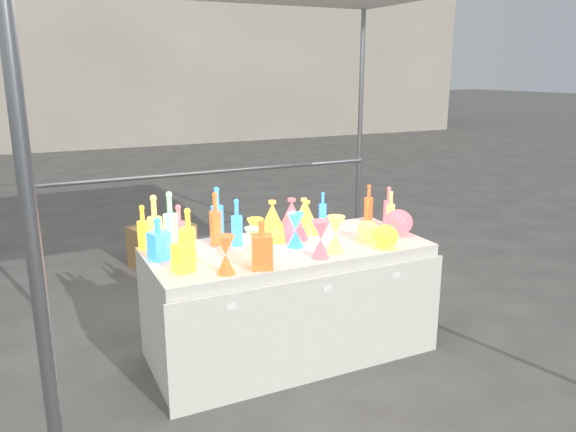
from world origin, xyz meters
name	(u,v)px	position (x,y,z in m)	size (l,w,h in m)	color
ground	(288,351)	(0.00, 0.00, 0.00)	(80.00, 80.00, 0.00)	#63615C
display_table	(289,300)	(0.00, -0.01, 0.37)	(1.84, 0.83, 0.75)	silver
background_building	(206,31)	(4.00, 14.00, 3.00)	(14.00, 6.00, 6.00)	#B0A593
cardboard_box_closed	(162,245)	(-0.34, 2.10, 0.20)	(0.55, 0.40, 0.40)	#B18250
cardboard_box_flat	(237,253)	(0.40, 2.03, 0.03)	(0.79, 0.57, 0.07)	#B18250
bottle_0	(143,227)	(-0.85, 0.35, 0.89)	(0.07, 0.07, 0.28)	red
bottle_1	(217,213)	(-0.36, 0.35, 0.93)	(0.08, 0.08, 0.36)	green
bottle_2	(216,219)	(-0.41, 0.23, 0.93)	(0.08, 0.08, 0.35)	orange
bottle_3	(179,228)	(-0.66, 0.20, 0.90)	(0.08, 0.08, 0.30)	#2420C0
bottle_4	(155,225)	(-0.81, 0.19, 0.94)	(0.09, 0.09, 0.38)	#127157
bottle_5	(170,223)	(-0.72, 0.18, 0.95)	(0.09, 0.09, 0.39)	#BF26A9
bottle_6	(188,235)	(-0.66, -0.01, 0.91)	(0.08, 0.08, 0.33)	red
bottle_7	(237,222)	(-0.29, 0.15, 0.91)	(0.07, 0.07, 0.31)	green
decanter_0	(183,250)	(-0.74, -0.18, 0.88)	(0.10, 0.10, 0.25)	red
decanter_1	(262,244)	(-0.32, -0.31, 0.89)	(0.12, 0.12, 0.29)	orange
decanter_2	(158,239)	(-0.81, 0.10, 0.88)	(0.10, 0.10, 0.26)	green
hourglass_0	(226,255)	(-0.53, -0.31, 0.86)	(0.11, 0.11, 0.22)	orange
hourglass_1	(321,239)	(0.08, -0.30, 0.87)	(0.12, 0.12, 0.23)	#2420C0
hourglass_2	(336,234)	(0.21, -0.25, 0.87)	(0.12, 0.12, 0.23)	#127157
hourglass_3	(252,243)	(-0.30, -0.12, 0.84)	(0.09, 0.09, 0.19)	#BF26A9
hourglass_4	(255,235)	(-0.23, 0.00, 0.85)	(0.10, 0.10, 0.21)	red
hourglass_5	(295,230)	(0.04, -0.04, 0.86)	(0.11, 0.11, 0.22)	green
globe_0	(385,238)	(0.54, -0.30, 0.82)	(0.17, 0.17, 0.13)	red
globe_1	(368,231)	(0.54, -0.11, 0.81)	(0.15, 0.15, 0.12)	#127157
globe_3	(398,224)	(0.80, -0.10, 0.83)	(0.20, 0.20, 0.16)	#2420C0
lampshade_0	(272,220)	(-0.03, 0.17, 0.88)	(0.23, 0.23, 0.27)	#DEF333
lampshade_1	(307,217)	(0.25, 0.21, 0.87)	(0.19, 0.19, 0.23)	#DEF333
lampshade_2	(292,218)	(0.10, 0.14, 0.89)	(0.24, 0.24, 0.28)	#2420C0
lampshade_3	(304,214)	(0.26, 0.28, 0.87)	(0.20, 0.20, 0.23)	#127157
bottle_8	(323,209)	(0.45, 0.35, 0.87)	(0.06, 0.06, 0.25)	green
bottle_9	(369,203)	(0.82, 0.30, 0.89)	(0.06, 0.06, 0.28)	orange
bottle_10	(388,207)	(0.86, 0.11, 0.90)	(0.07, 0.07, 0.29)	#2420C0
bottle_11	(391,209)	(0.86, 0.08, 0.88)	(0.06, 0.06, 0.27)	#127157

